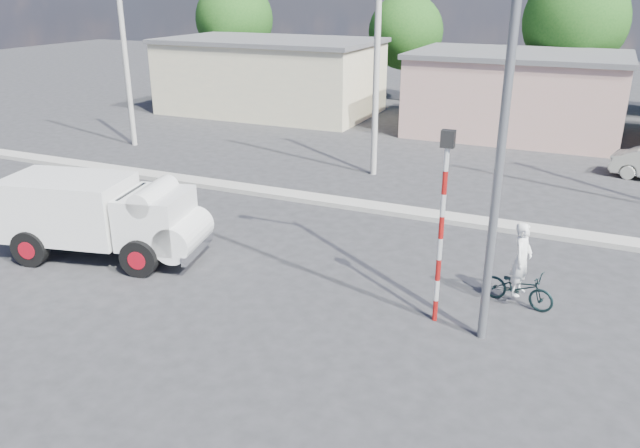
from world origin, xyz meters
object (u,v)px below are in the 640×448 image
at_px(bicycle, 518,288).
at_px(streetlight, 497,106).
at_px(cyclist, 520,271).
at_px(truck, 105,215).
at_px(traffic_pole, 442,212).

height_order(bicycle, streetlight, streetlight).
bearing_deg(cyclist, bicycle, 0.00).
bearing_deg(bicycle, truck, 112.78).
xyz_separation_m(truck, cyclist, (10.73, 1.76, -0.36)).
bearing_deg(bicycle, streetlight, 173.87).
distance_m(cyclist, traffic_pole, 2.79).
xyz_separation_m(truck, traffic_pole, (9.15, 0.24, 1.35)).
distance_m(truck, traffic_pole, 9.25).
bearing_deg(truck, bicycle, -3.02).
xyz_separation_m(bicycle, traffic_pole, (-1.59, -1.52, 2.15)).
xyz_separation_m(truck, streetlight, (10.08, -0.06, 3.72)).
relative_size(truck, traffic_pole, 1.31).
relative_size(truck, bicycle, 3.37).
bearing_deg(streetlight, cyclist, 70.41).
xyz_separation_m(bicycle, cyclist, (0.00, 0.00, 0.43)).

